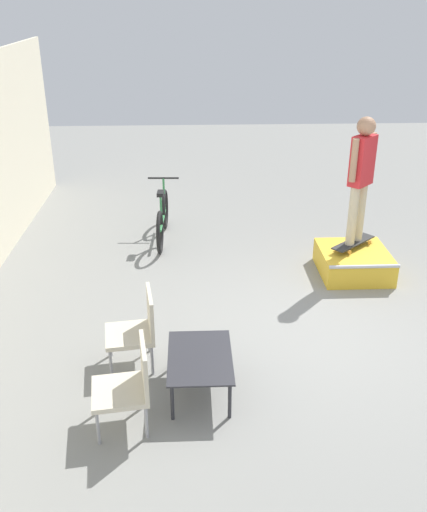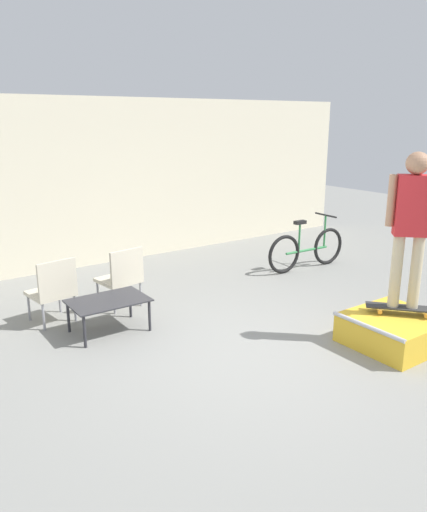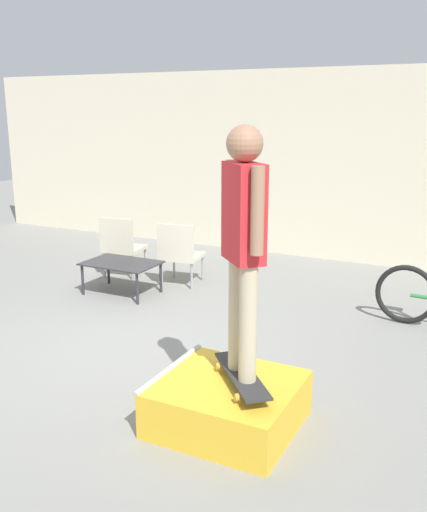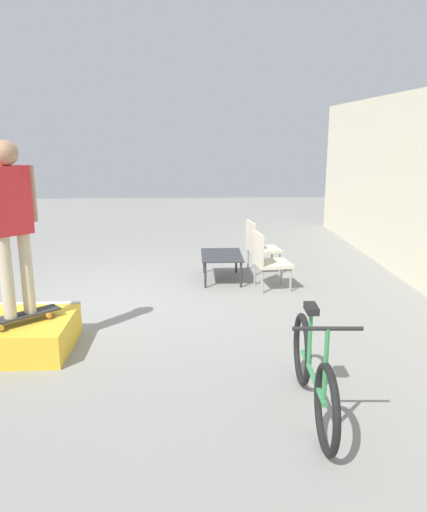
% 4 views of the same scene
% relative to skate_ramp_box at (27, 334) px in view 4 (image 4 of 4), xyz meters
% --- Properties ---
extents(ground_plane, '(24.00, 24.00, 0.00)m').
position_rel_skate_ramp_box_xyz_m(ground_plane, '(-1.55, 0.79, -0.18)').
color(ground_plane, gray).
extents(skate_ramp_box, '(1.06, 0.98, 0.38)m').
position_rel_skate_ramp_box_xyz_m(skate_ramp_box, '(0.00, 0.00, 0.00)').
color(skate_ramp_box, gold).
rests_on(skate_ramp_box, ground_plane).
extents(skateboard_on_ramp, '(0.70, 0.76, 0.07)m').
position_rel_skate_ramp_box_xyz_m(skateboard_on_ramp, '(0.12, -0.00, 0.26)').
color(skateboard_on_ramp, '#2D2D2D').
rests_on(skateboard_on_ramp, skate_ramp_box).
extents(person_skater, '(0.43, 0.43, 1.82)m').
position_rel_skate_ramp_box_xyz_m(person_skater, '(0.12, -0.00, 1.36)').
color(person_skater, '#C6B793').
rests_on(person_skater, skateboard_on_ramp).
extents(coffee_table, '(0.96, 0.65, 0.43)m').
position_rel_skate_ramp_box_xyz_m(coffee_table, '(-2.64, 2.31, 0.20)').
color(coffee_table, '#2D2D33').
rests_on(coffee_table, ground_plane).
extents(patio_chair_left, '(0.59, 0.59, 0.89)m').
position_rel_skate_ramp_box_xyz_m(patio_chair_left, '(-3.12, 2.97, 0.30)').
color(patio_chair_left, '#99999E').
rests_on(patio_chair_left, ground_plane).
extents(patio_chair_right, '(0.59, 0.59, 0.89)m').
position_rel_skate_ramp_box_xyz_m(patio_chair_right, '(-2.14, 2.97, 0.30)').
color(patio_chair_right, '#99999E').
rests_on(patio_chair_right, ground_plane).
extents(bicycle, '(1.75, 0.52, 0.95)m').
position_rel_skate_ramp_box_xyz_m(bicycle, '(1.40, 2.85, 0.19)').
color(bicycle, black).
rests_on(bicycle, ground_plane).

